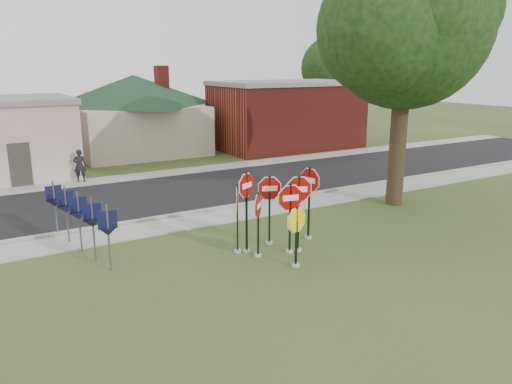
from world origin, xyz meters
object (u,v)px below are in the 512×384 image
stop_sign_yellow (296,230)px  pedestrian (80,166)px  stop_sign_left (258,216)px  stop_sign_center (290,208)px  oak_tree (406,24)px

stop_sign_yellow → pedestrian: (-3.16, 14.52, -0.25)m
stop_sign_yellow → stop_sign_left: bearing=113.9°
stop_sign_yellow → stop_sign_left: stop_sign_left is taller
stop_sign_center → stop_sign_yellow: stop_sign_center is taller
stop_sign_center → stop_sign_left: stop_sign_center is taller
oak_tree → pedestrian: bearing=134.5°
stop_sign_left → stop_sign_yellow: bearing=-66.1°
stop_sign_center → pedestrian: bearing=105.2°
oak_tree → pedestrian: oak_tree is taller
stop_sign_yellow → stop_sign_left: size_ratio=0.90×
stop_sign_yellow → oak_tree: size_ratio=0.18×
stop_sign_center → oak_tree: size_ratio=0.22×
pedestrian → oak_tree: bearing=153.2°
stop_sign_center → stop_sign_left: bearing=168.5°
stop_sign_left → oak_tree: 10.49m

